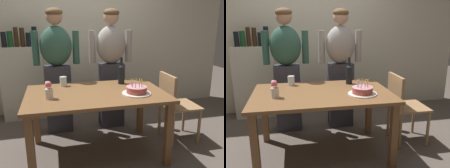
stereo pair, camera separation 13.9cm
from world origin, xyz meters
TOP-DOWN VIEW (x-y plane):
  - ground_plane at (0.00, 0.00)m, footprint 10.00×10.00m
  - back_wall at (0.00, 1.55)m, footprint 5.20×0.10m
  - dining_table at (0.00, 0.00)m, footprint 1.50×0.96m
  - birthday_cake at (0.41, -0.16)m, footprint 0.31×0.31m
  - water_glass_near at (-0.33, 0.35)m, footprint 0.08×0.08m
  - wine_bottle at (0.37, 0.29)m, footprint 0.08×0.08m
  - flower_vase at (-0.49, -0.10)m, footprint 0.08×0.09m
  - person_man_bearded at (-0.39, 0.74)m, footprint 0.61×0.27m
  - person_woman_cardigan at (0.35, 0.74)m, footprint 0.61×0.27m
  - dining_chair at (1.00, 0.09)m, footprint 0.42×0.42m
  - shelf_cabinet at (-0.90, 1.33)m, footprint 0.61×0.30m

SIDE VIEW (x-z plane):
  - ground_plane at x=0.00m, z-range 0.00..0.00m
  - dining_chair at x=1.00m, z-range 0.08..0.95m
  - shelf_cabinet at x=-0.90m, z-range -0.12..1.30m
  - dining_table at x=0.00m, z-range 0.27..1.01m
  - birthday_cake at x=0.41m, z-range 0.70..0.86m
  - water_glass_near at x=-0.33m, z-range 0.74..0.85m
  - flower_vase at x=-0.49m, z-range 0.74..0.92m
  - wine_bottle at x=0.37m, z-range 0.70..1.03m
  - person_man_bearded at x=-0.39m, z-range 0.04..1.70m
  - person_woman_cardigan at x=0.35m, z-range 0.04..1.70m
  - back_wall at x=0.00m, z-range 0.00..2.60m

